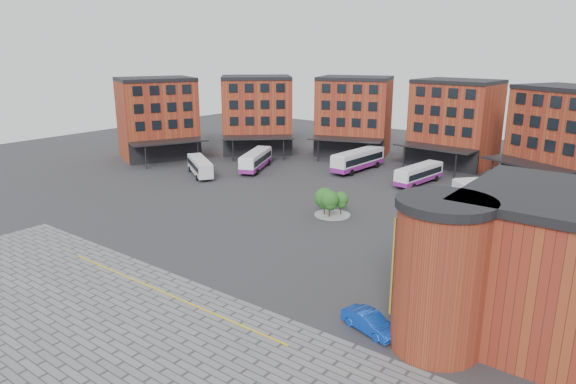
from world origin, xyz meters
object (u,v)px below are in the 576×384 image
Objects in this scene: bus_b at (256,160)px; bus_d at (419,174)px; bus_e at (500,190)px; bus_c at (358,160)px; blue_car at (370,322)px; bus_a at (200,165)px; bus_f at (514,203)px; tree_island at (330,201)px.

bus_b is 1.07× the size of bus_d.
bus_e reaches higher than bus_b.
blue_car is (25.92, -43.49, -1.08)m from bus_c.
bus_f reaches higher than bus_a.
bus_a is 0.91× the size of bus_d.
bus_d is (11.64, -2.09, -0.28)m from bus_c.
bus_b is 38.39m from bus_e.
tree_island is at bearing -88.63° from bus_e.
tree_island is 26.36m from blue_car.
tree_island is 26.72m from bus_b.
bus_e is at bearing 49.76° from tree_island.
bus_f reaches higher than bus_d.
bus_a is 0.85× the size of bus_b.
bus_d is at bearing -6.43° from bus_c.
blue_car is at bearing -32.35° from bus_f.
bus_f is at bearing 13.43° from blue_car.
bus_b is (4.49, 8.48, 0.04)m from bus_a.
bus_d is 0.94× the size of bus_e.
tree_island reaches higher than bus_c.
bus_f is (17.83, 13.17, -0.20)m from tree_island.
bus_a is 9.60m from bus_b.
bus_f is at bearing -47.39° from bus_a.
bus_d is at bearing -29.49° from bus_a.
bus_e is (12.60, -3.33, 0.33)m from bus_d.
blue_car is (-1.21, -33.59, -1.03)m from bus_f.
tree_island is 0.40× the size of bus_b.
bus_a is at bearing 170.21° from tree_island.
bus_c is 50.64m from blue_car.
bus_d is (2.35, 20.98, -0.43)m from tree_island.
bus_f is (41.03, -0.09, 0.10)m from bus_b.
bus_b is 0.92× the size of bus_c.
blue_car is (1.68, -38.07, -1.13)m from bus_e.
tree_island reaches higher than bus_b.
bus_a is 0.86× the size of bus_e.
tree_island is 21.12m from bus_d.
tree_island is 22.17m from bus_f.
blue_car is (14.28, -41.40, -0.80)m from bus_d.
blue_car is at bearing -87.47° from bus_a.
tree_island reaches higher than bus_f.
blue_car is at bearing -64.15° from bus_b.
bus_f is at bearing -24.04° from bus_b.
bus_e is at bearing -17.34° from bus_b.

